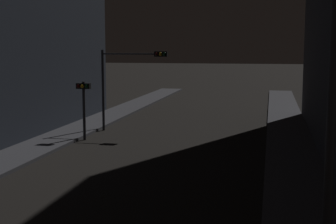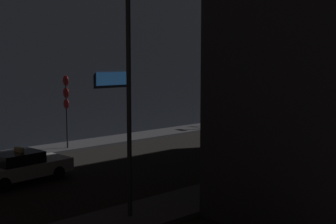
% 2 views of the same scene
% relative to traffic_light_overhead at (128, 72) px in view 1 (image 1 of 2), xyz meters
% --- Properties ---
extents(sidewalk_left, '(2.53, 60.10, 0.17)m').
position_rel_traffic_light_overhead_xyz_m(sidewalk_left, '(-3.14, -0.92, -3.63)').
color(sidewalk_left, '#424247').
rests_on(sidewalk_left, ground_plane).
extents(sidewalk_right, '(2.53, 60.10, 0.17)m').
position_rel_traffic_light_overhead_xyz_m(sidewalk_right, '(9.82, -0.92, -3.63)').
color(sidewalk_right, '#424247').
rests_on(sidewalk_right, ground_plane).
extents(traffic_light_overhead, '(4.23, 0.42, 5.10)m').
position_rel_traffic_light_overhead_xyz_m(traffic_light_overhead, '(0.00, 0.00, 0.00)').
color(traffic_light_overhead, '#2D2D33').
rests_on(traffic_light_overhead, ground_plane).
extents(traffic_light_left_kerb, '(0.80, 0.42, 3.35)m').
position_rel_traffic_light_overhead_xyz_m(traffic_light_left_kerb, '(-1.63, -3.26, -1.29)').
color(traffic_light_left_kerb, '#2D2D33').
rests_on(traffic_light_left_kerb, ground_plane).
extents(street_lamp_near_block, '(0.48, 0.48, 8.54)m').
position_rel_traffic_light_overhead_xyz_m(street_lamp_near_block, '(9.74, -20.46, 1.99)').
color(street_lamp_near_block, '#2D2D33').
rests_on(street_lamp_near_block, sidewalk_right).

